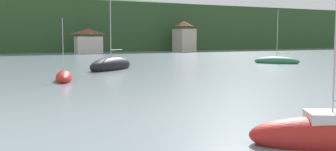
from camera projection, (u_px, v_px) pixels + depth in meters
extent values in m
cube|color=#2D4C28|center=(15.00, 27.00, 103.84)|extent=(352.00, 43.51, 12.10)
ellipsoid|color=#2D4C28|center=(103.00, 35.00, 125.96)|extent=(246.40, 30.46, 22.85)
cube|color=beige|center=(89.00, 45.00, 84.66)|extent=(5.47, 3.37, 3.59)
pyramid|color=brown|center=(88.00, 31.00, 84.39)|extent=(5.74, 3.54, 1.18)
cube|color=#BCB29E|center=(184.00, 40.00, 96.21)|extent=(3.93, 5.31, 5.46)
pyramid|color=brown|center=(184.00, 24.00, 95.82)|extent=(4.13, 5.57, 1.38)
ellipsoid|color=red|center=(332.00, 137.00, 12.23)|extent=(5.27, 4.14, 1.27)
cylinder|color=#B7B7BC|center=(336.00, 21.00, 11.88)|extent=(0.06, 0.06, 6.49)
cube|color=silver|center=(332.00, 119.00, 12.17)|extent=(1.90, 1.76, 0.43)
ellipsoid|color=black|center=(111.00, 66.00, 41.36)|extent=(6.99, 6.45, 1.82)
cylinder|color=#B7B7BC|center=(110.00, 15.00, 40.85)|extent=(0.09, 0.09, 9.50)
cylinder|color=#ADADB2|center=(117.00, 50.00, 42.32)|extent=(1.90, 1.66, 0.08)
ellipsoid|color=#2D754C|center=(277.00, 61.00, 51.37)|extent=(5.24, 5.67, 1.21)
cylinder|color=#B7B7BC|center=(277.00, 34.00, 51.03)|extent=(0.07, 0.07, 6.42)
cylinder|color=#ADADB2|center=(285.00, 53.00, 50.89)|extent=(1.31, 1.53, 0.06)
ellipsoid|color=red|center=(64.00, 78.00, 30.61)|extent=(2.14, 4.47, 1.12)
cylinder|color=#B7B7BC|center=(63.00, 46.00, 30.37)|extent=(0.05, 0.05, 4.30)
cylinder|color=#ADADB2|center=(64.00, 66.00, 31.37)|extent=(0.43, 1.71, 0.05)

